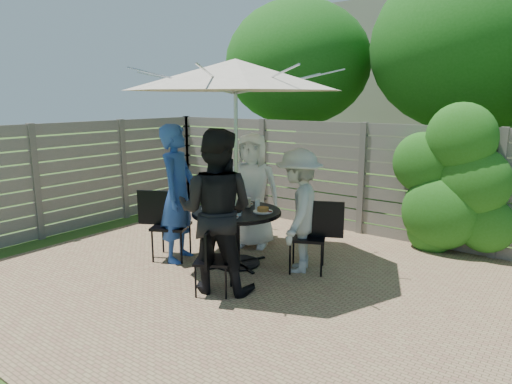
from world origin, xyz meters
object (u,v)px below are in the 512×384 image
Objects in this scene: plate_front at (228,215)px; glass_back at (235,201)px; plate_back at (244,203)px; glass_left at (215,206)px; glass_front at (239,210)px; syrup_jug at (233,203)px; person_back at (252,191)px; chair_left at (171,239)px; person_front at (216,212)px; plate_left at (211,207)px; umbrella at (235,75)px; patio_table at (237,227)px; person_right at (299,211)px; person_left at (178,194)px; chair_front at (213,274)px; plate_right at (263,210)px; glass_right at (257,205)px; coffee_cup at (248,203)px; bicycle at (249,192)px; chair_back at (254,227)px; chair_right at (308,251)px.

glass_back reaches higher than plate_front.
glass_left is at bearing -96.45° from plate_back.
syrup_jug is at bearing 140.77° from glass_front.
chair_left is (-0.57, -1.14, -0.57)m from person_back.
person_front is 7.33× the size of plate_left.
patio_table is at bearing 63.43° from umbrella.
person_back is 1.08× the size of person_right.
person_back reaches higher than plate_left.
chair_left is at bearing -157.18° from umbrella.
person_left reaches higher than glass_left.
person_front is at bearing -67.27° from umbrella.
glass_left is 0.40m from glass_front.
person_front is at bearing -7.00° from chair_front.
person_front is at bearing -90.00° from person_back.
plate_right is 1.86× the size of glass_right.
coffee_cup is at bearing 102.95° from plate_front.
coffee_cup is at bearing -31.73° from plate_back.
person_back is 0.87× the size of bicycle.
person_back is at bearing 112.73° from patio_table.
plate_right is at bearing -5.05° from chair_left.
person_front is at bearing -135.00° from person_left.
person_left is 1.17× the size of person_right.
umbrella reaches higher than plate_back.
person_back reaches higher than coffee_cup.
plate_back is (0.23, -0.56, 0.52)m from chair_back.
plate_left is at bearing -157.27° from umbrella.
person_right reaches higher than chair_back.
plate_left is 0.13× the size of bicycle.
coffee_cup is at bearing -69.33° from bicycle.
chair_front is 5.20× the size of syrup_jug.
chair_back is 1.44m from person_left.
person_left is 0.99× the size of person_front.
glass_front is 1.00× the size of glass_right.
person_front is 0.92m from plate_right.
umbrella reaches higher than plate_front.
person_front is 1.06m from coffee_cup.
syrup_jug is (-0.97, -0.35, 0.56)m from chair_right.
plate_front is 0.53m from glass_right.
person_front reaches higher than plate_left.
chair_right is 6.80× the size of glass_left.
person_back is at bearing 35.59° from chair_left.
chair_right is 3.66× the size of plate_back.
person_left is 0.98m from glass_front.
plate_right reaches higher than patio_table.
chair_front is at bearing -49.93° from chair_left.
chair_left is 7.01× the size of glass_front.
person_front is 1.20m from plate_back.
person_right is 1.19m from plate_left.
chair_left is (-0.52, -1.26, 0.02)m from chair_back.
glass_right is 0.20m from coffee_cup.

